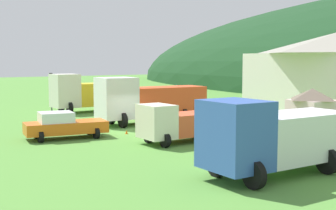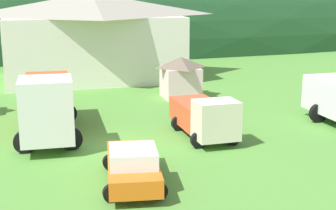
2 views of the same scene
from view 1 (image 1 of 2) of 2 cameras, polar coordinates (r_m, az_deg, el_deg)
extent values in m
plane|color=#518C38|center=(31.27, -3.76, -3.27)|extent=(200.00, 200.00, 0.00)
cube|color=beige|center=(42.12, 1.05, 0.35)|extent=(2.37, 2.16, 1.88)
pyramid|color=#4C7A6B|center=(42.02, 1.05, 2.07)|extent=(2.56, 2.33, 0.66)
cube|color=beige|center=(32.28, 17.41, -1.29)|extent=(2.48, 2.55, 2.17)
pyramid|color=#6B5B4C|center=(32.14, 17.49, 1.30)|extent=(2.68, 2.75, 0.76)
cube|color=silver|center=(42.39, -12.66, 1.74)|extent=(2.39, 2.27, 2.99)
cube|color=black|center=(42.31, -12.82, 2.63)|extent=(1.31, 1.79, 0.96)
cube|color=gold|center=(43.77, -8.63, 1.35)|extent=(2.49, 4.54, 2.08)
cylinder|color=black|center=(41.60, -12.10, -0.38)|extent=(1.10, 0.30, 1.10)
cylinder|color=black|center=(43.44, -13.11, -0.15)|extent=(1.10, 0.30, 1.10)
cylinder|color=black|center=(43.28, -7.24, -0.07)|extent=(1.10, 0.30, 1.10)
cylinder|color=black|center=(45.05, -8.41, 0.14)|extent=(1.10, 0.30, 1.10)
cube|color=white|center=(33.68, -6.42, 0.86)|extent=(2.52, 2.63, 3.00)
cube|color=black|center=(33.58, -6.64, 1.97)|extent=(1.37, 2.09, 0.96)
cube|color=#E04C23|center=(35.64, -0.18, 0.51)|extent=(2.63, 5.99, 2.19)
cylinder|color=black|center=(32.87, -5.63, -1.88)|extent=(1.10, 0.30, 1.10)
cylinder|color=black|center=(34.81, -7.11, -1.47)|extent=(1.10, 0.30, 1.10)
cylinder|color=black|center=(35.31, 1.94, -1.33)|extent=(1.10, 0.30, 1.10)
cylinder|color=black|center=(37.12, 0.17, -0.98)|extent=(1.10, 0.30, 1.10)
cube|color=beige|center=(26.10, -1.42, -2.04)|extent=(2.12, 1.66, 1.91)
cube|color=black|center=(26.01, -1.57, -1.13)|extent=(1.16, 1.32, 0.61)
cube|color=#DB512D|center=(27.65, 3.25, -2.28)|extent=(2.18, 3.76, 1.28)
cylinder|color=black|center=(25.51, -0.34, -4.40)|extent=(0.80, 0.30, 0.80)
cylinder|color=black|center=(26.99, -2.43, -3.84)|extent=(0.80, 0.30, 0.80)
cylinder|color=black|center=(27.39, 5.30, -3.72)|extent=(0.80, 0.30, 0.80)
cylinder|color=black|center=(28.78, 3.06, -3.25)|extent=(0.80, 0.30, 0.80)
cube|color=#3356AD|center=(18.26, 8.30, -3.70)|extent=(2.54, 2.16, 2.72)
cube|color=black|center=(18.11, 8.07, -1.86)|extent=(1.37, 1.72, 0.87)
cube|color=silver|center=(20.78, 15.59, -3.71)|extent=(2.57, 4.92, 2.01)
cylinder|color=black|center=(17.74, 10.61, -8.51)|extent=(1.10, 0.30, 1.10)
cylinder|color=black|center=(19.36, 6.06, -7.24)|extent=(1.10, 0.30, 1.10)
cylinder|color=black|center=(20.83, 19.16, -6.60)|extent=(1.10, 0.30, 1.10)
cylinder|color=black|center=(22.22, 14.64, -5.71)|extent=(1.10, 0.30, 1.10)
cube|color=orange|center=(29.05, -12.54, -2.71)|extent=(2.59, 5.14, 0.70)
cube|color=silver|center=(28.85, -13.72, -1.47)|extent=(2.04, 2.19, 0.62)
cylinder|color=black|center=(27.97, -15.52, -3.83)|extent=(0.68, 0.24, 0.68)
cylinder|color=black|center=(29.64, -16.04, -3.32)|extent=(0.68, 0.24, 0.68)
cylinder|color=black|center=(28.68, -8.88, -3.46)|extent=(0.68, 0.24, 0.68)
cylinder|color=black|center=(30.31, -9.76, -2.98)|extent=(0.68, 0.24, 0.68)
cylinder|color=#4C4C51|center=(43.54, -14.26, 1.13)|extent=(0.12, 0.12, 3.06)
cube|color=black|center=(43.44, -14.32, 3.51)|extent=(0.20, 0.24, 0.55)
sphere|color=green|center=(43.48, -14.15, 3.52)|extent=(0.14, 0.14, 0.14)
cone|color=orange|center=(30.21, -5.16, -3.60)|extent=(0.36, 0.36, 0.56)
camera|label=2|loc=(31.81, -48.49, 8.74)|focal=52.64mm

